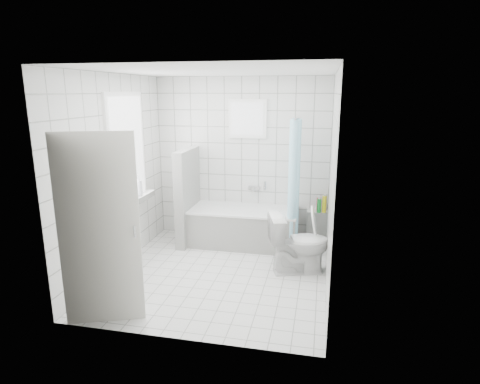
# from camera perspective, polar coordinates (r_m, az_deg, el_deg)

# --- Properties ---
(ground) EXTENTS (3.00, 3.00, 0.00)m
(ground) POSITION_cam_1_polar(r_m,az_deg,el_deg) (5.48, -3.01, -11.49)
(ground) COLOR white
(ground) RESTS_ON ground
(ceiling) EXTENTS (3.00, 3.00, 0.00)m
(ceiling) POSITION_cam_1_polar(r_m,az_deg,el_deg) (4.95, -3.41, 16.81)
(ceiling) COLOR white
(ceiling) RESTS_ON ground
(wall_back) EXTENTS (2.80, 0.02, 2.60)m
(wall_back) POSITION_cam_1_polar(r_m,az_deg,el_deg) (6.49, 0.23, 4.65)
(wall_back) COLOR white
(wall_back) RESTS_ON ground
(wall_front) EXTENTS (2.80, 0.02, 2.60)m
(wall_front) POSITION_cam_1_polar(r_m,az_deg,el_deg) (3.67, -9.24, -2.90)
(wall_front) COLOR white
(wall_front) RESTS_ON ground
(wall_left) EXTENTS (0.02, 3.00, 2.60)m
(wall_left) POSITION_cam_1_polar(r_m,az_deg,el_deg) (5.58, -17.24, 2.46)
(wall_left) COLOR white
(wall_left) RESTS_ON ground
(wall_right) EXTENTS (0.02, 3.00, 2.60)m
(wall_right) POSITION_cam_1_polar(r_m,az_deg,el_deg) (4.89, 12.87, 1.18)
(wall_right) COLOR white
(wall_right) RESTS_ON ground
(window_left) EXTENTS (0.01, 0.90, 1.40)m
(window_left) POSITION_cam_1_polar(r_m,az_deg,el_deg) (5.77, -15.63, 5.97)
(window_left) COLOR white
(window_left) RESTS_ON wall_left
(window_back) EXTENTS (0.50, 0.01, 0.50)m
(window_back) POSITION_cam_1_polar(r_m,az_deg,el_deg) (6.35, 1.05, 10.34)
(window_back) COLOR white
(window_back) RESTS_ON wall_back
(window_sill) EXTENTS (0.18, 1.02, 0.08)m
(window_sill) POSITION_cam_1_polar(r_m,az_deg,el_deg) (5.89, -14.77, -1.17)
(window_sill) COLOR white
(window_sill) RESTS_ON wall_left
(door) EXTENTS (0.76, 0.32, 2.00)m
(door) POSITION_cam_1_polar(r_m,az_deg,el_deg) (4.28, -19.37, -5.30)
(door) COLOR silver
(door) RESTS_ON ground
(bathtub) EXTENTS (1.67, 0.77, 0.58)m
(bathtub) POSITION_cam_1_polar(r_m,az_deg,el_deg) (6.36, 0.56, -4.94)
(bathtub) COLOR white
(bathtub) RESTS_ON ground
(partition_wall) EXTENTS (0.15, 0.85, 1.50)m
(partition_wall) POSITION_cam_1_polar(r_m,az_deg,el_deg) (6.41, -7.45, -0.62)
(partition_wall) COLOR white
(partition_wall) RESTS_ON ground
(tiled_ledge) EXTENTS (0.40, 0.24, 0.55)m
(tiled_ledge) POSITION_cam_1_polar(r_m,az_deg,el_deg) (6.50, 11.24, -4.95)
(tiled_ledge) COLOR white
(tiled_ledge) RESTS_ON ground
(toilet) EXTENTS (0.89, 0.66, 0.81)m
(toilet) POSITION_cam_1_polar(r_m,az_deg,el_deg) (5.43, 8.38, -7.21)
(toilet) COLOR white
(toilet) RESTS_ON ground
(curtain_rod) EXTENTS (0.02, 0.80, 0.02)m
(curtain_rod) POSITION_cam_1_polar(r_m,az_deg,el_deg) (5.90, 8.10, 10.41)
(curtain_rod) COLOR silver
(curtain_rod) RESTS_ON wall_back
(shower_curtain) EXTENTS (0.14, 0.48, 1.78)m
(shower_curtain) POSITION_cam_1_polar(r_m,az_deg,el_deg) (5.89, 7.71, 1.57)
(shower_curtain) COLOR #53CEF5
(shower_curtain) RESTS_ON curtain_rod
(tub_faucet) EXTENTS (0.18, 0.06, 0.06)m
(tub_faucet) POSITION_cam_1_polar(r_m,az_deg,el_deg) (6.50, 2.01, 0.61)
(tub_faucet) COLOR silver
(tub_faucet) RESTS_ON wall_back
(sill_bottles) EXTENTS (0.16, 0.64, 0.33)m
(sill_bottles) POSITION_cam_1_polar(r_m,az_deg,el_deg) (5.73, -15.37, 0.22)
(sill_bottles) COLOR pink
(sill_bottles) RESTS_ON window_sill
(ledge_bottles) EXTENTS (0.15, 0.19, 0.26)m
(ledge_bottles) POSITION_cam_1_polar(r_m,az_deg,el_deg) (6.33, 11.44, -1.77)
(ledge_bottles) COLOR #189132
(ledge_bottles) RESTS_ON tiled_ledge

